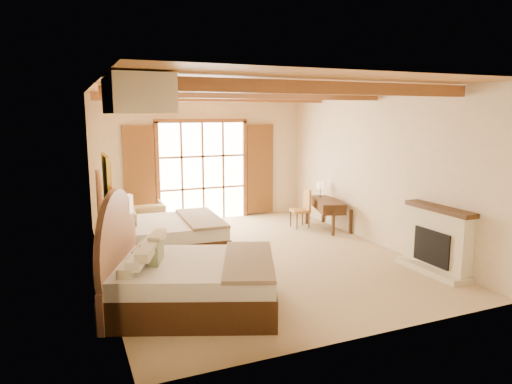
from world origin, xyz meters
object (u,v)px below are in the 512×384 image
nightstand (123,265)px  armchair (144,219)px  desk (328,213)px  bed_near (183,279)px  bed_far (152,235)px

nightstand → armchair: size_ratio=0.64×
armchair → desk: 4.28m
bed_near → desk: (4.32, 3.18, -0.07)m
nightstand → desk: size_ratio=0.39×
armchair → desk: armchair is taller
desk → bed_far: bearing=-153.1°
bed_far → desk: bed_far is taller
bed_near → armchair: bearing=109.6°
bed_near → bed_far: bearing=111.1°
bed_near → nightstand: bearing=134.7°
bed_near → armchair: (0.16, 4.20, -0.06)m
bed_near → desk: size_ratio=2.01×
desk → armchair: bearing=-175.7°
bed_near → armchair: size_ratio=3.34×
bed_far → armchair: size_ratio=2.78×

